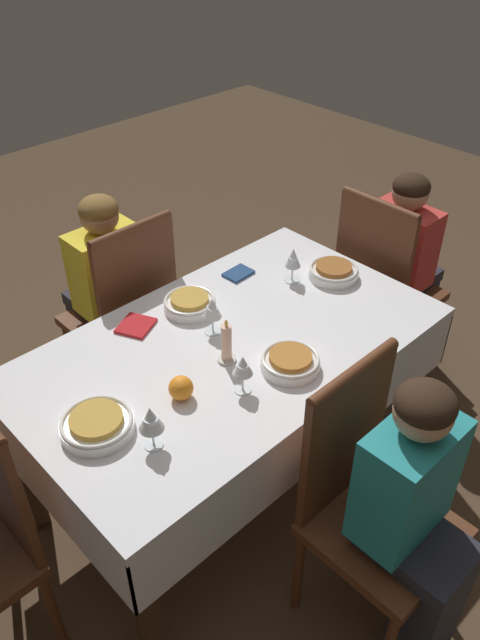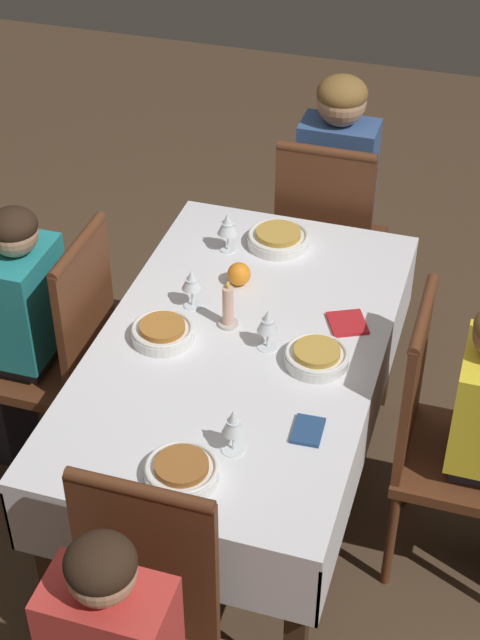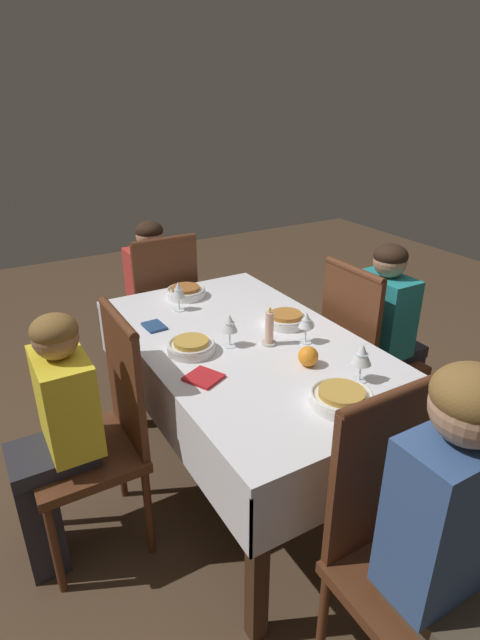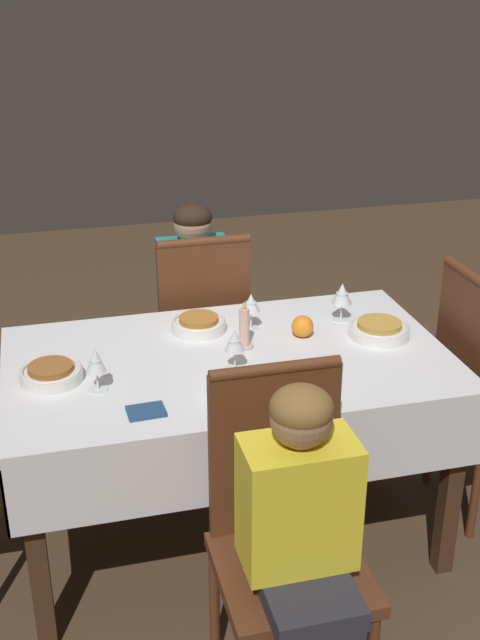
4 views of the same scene
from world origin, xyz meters
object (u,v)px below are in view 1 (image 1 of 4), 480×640
at_px(chair_north, 367,497).
at_px(bowl_east, 97,424).
at_px(person_child_yellow, 104,288).
at_px(bowl_north, 290,362).
at_px(bowl_west, 334,271).
at_px(chair_south, 127,311).
at_px(person_child_teal, 417,521).
at_px(bowl_south, 190,303).
at_px(napkin_red_folded, 238,273).
at_px(person_child_red, 405,264).
at_px(napkin_spare_side, 136,326).
at_px(wine_glass_north, 243,367).
at_px(wine_glass_east, 151,420).
at_px(chair_west, 382,284).
at_px(wine_glass_west, 293,259).
at_px(dining_table, 230,362).
at_px(candle_centerpiece, 226,345).
at_px(wine_glass_south, 212,309).
at_px(orange_fruit, 181,388).

relative_size(chair_north, bowl_east, 4.53).
bearing_deg(person_child_yellow, bowl_north, 92.74).
bearing_deg(bowl_west, bowl_north, 25.54).
height_order(chair_south, person_child_teal, person_child_teal).
height_order(bowl_north, bowl_south, same).
height_order(person_child_teal, napkin_red_folded, person_child_teal).
xyz_separation_m(chair_north, person_child_red, (-1.19, -0.68, 0.03)).
xyz_separation_m(person_child_yellow, napkin_spare_side, (0.19, 0.53, 0.18)).
relative_size(bowl_north, wine_glass_north, 1.43).
bearing_deg(chair_north, wine_glass_north, 102.65).
height_order(chair_south, wine_glass_east, chair_south).
distance_m(chair_west, bowl_south, 1.01).
bearing_deg(chair_west, wine_glass_east, 98.28).
distance_m(person_child_teal, wine_glass_north, 0.69).
xyz_separation_m(person_child_teal, wine_glass_west, (-0.49, -0.95, 0.26)).
relative_size(bowl_east, napkin_red_folded, 1.88).
distance_m(person_child_teal, bowl_east, 0.98).
bearing_deg(wine_glass_west, person_child_teal, 62.73).
relative_size(dining_table, candle_centerpiece, 8.84).
relative_size(bowl_north, napkin_red_folded, 1.69).
bearing_deg(candle_centerpiece, wine_glass_east, 17.71).
distance_m(chair_west, bowl_east, 1.57).
bearing_deg(wine_glass_south, napkin_red_folded, -147.15).
bearing_deg(wine_glass_north, bowl_east, -21.73).
height_order(chair_south, bowl_west, chair_south).
xyz_separation_m(dining_table, bowl_east, (0.57, 0.03, 0.12)).
relative_size(chair_north, person_child_teal, 0.93).
height_order(dining_table, wine_glass_east, wine_glass_east).
bearing_deg(wine_glass_west, chair_north, 57.87).
height_order(person_child_red, wine_glass_north, person_child_red).
distance_m(bowl_north, bowl_west, 0.60).
bearing_deg(person_child_red, wine_glass_south, 86.53).
bearing_deg(chair_west, napkin_spare_side, 76.26).
distance_m(chair_west, person_child_teal, 1.32).
height_order(person_child_teal, bowl_north, person_child_teal).
height_order(chair_south, bowl_south, chair_south).
distance_m(wine_glass_east, wine_glass_south, 0.56).
relative_size(wine_glass_east, wine_glass_north, 1.08).
bearing_deg(person_child_red, orange_fruit, 94.52).
xyz_separation_m(dining_table, person_child_teal, (0.03, 0.83, -0.07)).
xyz_separation_m(chair_north, person_child_teal, (0.00, 0.17, 0.05)).
height_order(bowl_north, candle_centerpiece, candle_centerpiece).
bearing_deg(wine_glass_north, person_child_yellow, -97.57).
bearing_deg(bowl_north, person_child_teal, 81.54).
distance_m(person_child_teal, bowl_south, 1.10).
height_order(wine_glass_east, bowl_west, wine_glass_east).
bearing_deg(person_child_yellow, person_child_red, 144.59).
bearing_deg(chair_south, chair_west, 146.58).
bearing_deg(bowl_south, wine_glass_west, 162.67).
relative_size(person_child_yellow, bowl_north, 5.25).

